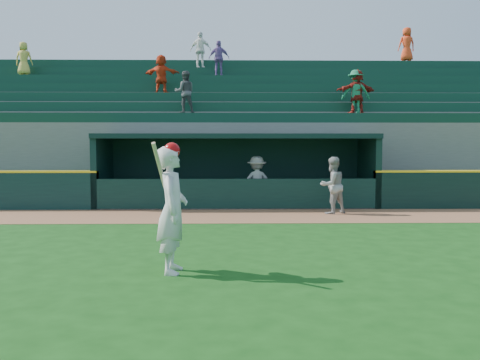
{
  "coord_description": "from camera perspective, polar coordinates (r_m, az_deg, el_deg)",
  "views": [
    {
      "loc": [
        -0.26,
        -10.76,
        2.16
      ],
      "look_at": [
        0.0,
        1.6,
        1.3
      ],
      "focal_mm": 40.0,
      "sensor_mm": 36.0,
      "label": 1
    }
  ],
  "objects": [
    {
      "name": "dugout",
      "position": [
        18.78,
        -0.41,
        1.54
      ],
      "size": [
        9.4,
        2.8,
        2.46
      ],
      "color": "slate",
      "rests_on": "ground"
    },
    {
      "name": "stands",
      "position": [
        23.32,
        -0.53,
        4.57
      ],
      "size": [
        34.5,
        6.3,
        7.57
      ],
      "color": "slate",
      "rests_on": "ground"
    },
    {
      "name": "ground",
      "position": [
        10.97,
        0.18,
        -7.37
      ],
      "size": [
        120.0,
        120.0,
        0.0
      ],
      "primitive_type": "plane",
      "color": "#124110",
      "rests_on": "ground"
    },
    {
      "name": "dugout_player_inside",
      "position": [
        17.93,
        1.81,
        -0.18
      ],
      "size": [
        1.17,
        0.74,
        1.72
      ],
      "primitive_type": "imported",
      "rotation": [
        0.0,
        0.0,
        3.24
      ],
      "color": "#ABACA6",
      "rests_on": "ground"
    },
    {
      "name": "dugout_player_front",
      "position": [
        16.47,
        9.82,
        -0.57
      ],
      "size": [
        1.05,
        0.97,
        1.73
      ],
      "primitive_type": "imported",
      "rotation": [
        0.0,
        0.0,
        3.61
      ],
      "color": "#989994",
      "rests_on": "ground"
    },
    {
      "name": "warning_track",
      "position": [
        15.81,
        -0.25,
        -3.85
      ],
      "size": [
        40.0,
        3.0,
        0.01
      ],
      "primitive_type": "cube",
      "color": "brown",
      "rests_on": "ground"
    },
    {
      "name": "batter_at_plate",
      "position": [
        8.93,
        -7.24,
        -3.01
      ],
      "size": [
        0.54,
        0.86,
        2.19
      ],
      "color": "silver",
      "rests_on": "ground"
    }
  ]
}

